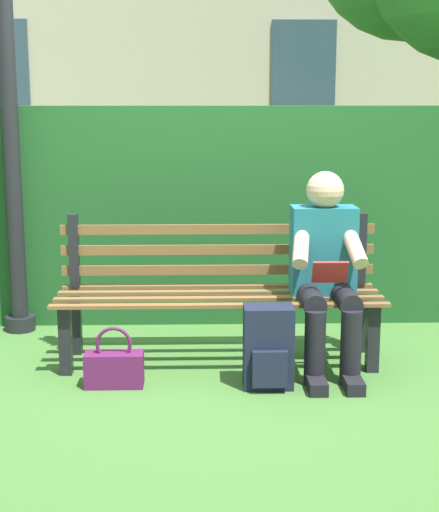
% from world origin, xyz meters
% --- Properties ---
extents(ground, '(60.00, 60.00, 0.00)m').
position_xyz_m(ground, '(0.00, 0.00, 0.00)').
color(ground, '#3D6B2D').
extents(park_bench, '(1.94, 0.53, 0.88)m').
position_xyz_m(park_bench, '(0.00, -0.08, 0.44)').
color(park_bench, black).
rests_on(park_bench, ground).
extents(person_seated, '(0.44, 0.73, 1.15)m').
position_xyz_m(person_seated, '(-0.62, 0.10, 0.61)').
color(person_seated, '#1E6672').
rests_on(person_seated, ground).
extents(hedge_backdrop, '(6.39, 0.81, 1.63)m').
position_xyz_m(hedge_backdrop, '(-0.31, -1.18, 0.79)').
color(hedge_backdrop, '#1E5123').
rests_on(hedge_backdrop, ground).
extents(backpack, '(0.27, 0.25, 0.46)m').
position_xyz_m(backpack, '(-0.26, 0.42, 0.22)').
color(backpack, '#191E33').
rests_on(backpack, ground).
extents(handbag, '(0.32, 0.14, 0.34)m').
position_xyz_m(handbag, '(0.59, 0.39, 0.11)').
color(handbag, '#59194C').
rests_on(handbag, ground).
extents(lamp_post, '(0.27, 0.27, 3.63)m').
position_xyz_m(lamp_post, '(1.36, -0.71, 2.12)').
color(lamp_post, black).
rests_on(lamp_post, ground).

